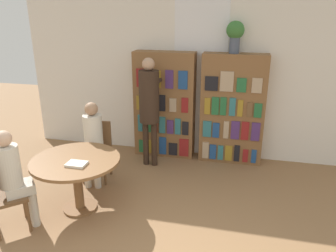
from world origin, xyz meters
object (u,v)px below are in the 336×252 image
(seated_reader_right, at_px, (14,174))
(librarian_standing, at_px, (149,101))
(bookshelf_right, at_px, (232,110))
(flower_vase, at_px, (235,34))
(reading_table, at_px, (76,168))
(seated_reader_left, at_px, (93,138))
(chair_near_camera, at_px, (0,194))
(bookshelf_left, at_px, (165,105))
(chair_left_side, at_px, (97,147))

(seated_reader_right, height_order, librarian_standing, librarian_standing)
(bookshelf_right, distance_m, flower_vase, 1.24)
(reading_table, xyz_separation_m, seated_reader_left, (-0.10, 0.72, 0.13))
(flower_vase, relative_size, chair_near_camera, 0.55)
(librarian_standing, bearing_deg, reading_table, -109.98)
(bookshelf_left, relative_size, chair_near_camera, 2.06)
(chair_near_camera, bearing_deg, librarian_standing, 106.70)
(chair_left_side, relative_size, librarian_standing, 0.50)
(chair_left_side, bearing_deg, chair_near_camera, 63.00)
(bookshelf_left, bearing_deg, flower_vase, 0.24)
(chair_near_camera, xyz_separation_m, seated_reader_right, (0.13, 0.12, 0.21))
(reading_table, xyz_separation_m, seated_reader_right, (-0.52, -0.50, 0.12))
(flower_vase, distance_m, seated_reader_right, 3.73)
(flower_vase, distance_m, reading_table, 3.14)
(seated_reader_left, bearing_deg, reading_table, 90.00)
(librarian_standing, bearing_deg, flower_vase, 21.64)
(reading_table, distance_m, chair_near_camera, 0.91)
(flower_vase, xyz_separation_m, chair_left_side, (-1.95, -1.12, -1.66))
(reading_table, bearing_deg, librarian_standing, 70.02)
(reading_table, height_order, chair_left_side, chair_left_side)
(seated_reader_left, bearing_deg, chair_near_camera, 59.82)
(chair_left_side, distance_m, seated_reader_left, 0.28)
(bookshelf_right, xyz_separation_m, chair_near_camera, (-2.51, -2.64, -0.42))
(chair_left_side, bearing_deg, seated_reader_left, 90.00)
(chair_left_side, height_order, seated_reader_right, seated_reader_right)
(chair_left_side, bearing_deg, bookshelf_left, -133.87)
(bookshelf_left, relative_size, seated_reader_right, 1.48)
(reading_table, height_order, seated_reader_left, seated_reader_left)
(bookshelf_right, height_order, librarian_standing, bookshelf_right)
(flower_vase, xyz_separation_m, seated_reader_right, (-2.34, -2.52, -1.45))
(flower_vase, distance_m, chair_left_side, 2.80)
(reading_table, bearing_deg, seated_reader_right, -135.98)
(chair_near_camera, distance_m, librarian_standing, 2.53)
(bookshelf_left, bearing_deg, bookshelf_right, -0.01)
(librarian_standing, bearing_deg, chair_left_side, -137.68)
(flower_vase, bearing_deg, reading_table, -132.17)
(bookshelf_right, height_order, flower_vase, flower_vase)
(bookshelf_left, relative_size, bookshelf_right, 1.00)
(chair_near_camera, bearing_deg, chair_left_side, 117.00)
(seated_reader_left, bearing_deg, librarian_standing, -137.46)
(chair_near_camera, height_order, seated_reader_right, seated_reader_right)
(bookshelf_right, relative_size, librarian_standing, 1.02)
(bookshelf_right, distance_m, librarian_standing, 1.42)
(bookshelf_left, bearing_deg, chair_near_camera, -116.75)
(flower_vase, xyz_separation_m, reading_table, (-1.82, -2.01, -1.57))
(seated_reader_right, bearing_deg, flower_vase, 93.00)
(chair_left_side, xyz_separation_m, seated_reader_left, (0.02, -0.18, 0.22))
(chair_near_camera, relative_size, seated_reader_left, 0.71)
(bookshelf_left, relative_size, chair_left_side, 2.06)
(reading_table, distance_m, librarian_standing, 1.69)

